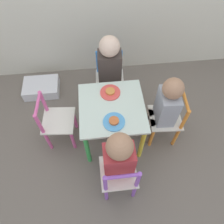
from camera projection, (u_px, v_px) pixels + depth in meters
The scene contains 12 objects.
ground_plane at pixel (112, 136), 2.05m from camera, with size 6.00×6.00×0.00m, color #6B6056.
kids_table at pixel (112, 113), 1.73m from camera, with size 0.50×0.50×0.47m.
chair_purple at pixel (119, 176), 1.57m from camera, with size 0.26×0.26×0.54m.
chair_blue at pixel (110, 79), 2.09m from camera, with size 0.27×0.27×0.54m.
chair_orange at pixel (167, 119), 1.84m from camera, with size 0.27×0.27×0.54m.
chair_pink at pixel (56, 122), 1.82m from camera, with size 0.28×0.28×0.54m.
child_front at pixel (119, 158), 1.44m from camera, with size 0.20×0.22×0.76m.
child_back at pixel (110, 68), 1.88m from camera, with size 0.21×0.22×0.78m.
child_right at pixel (164, 107), 1.69m from camera, with size 0.21×0.21×0.74m.
plate_front at pixel (114, 122), 1.57m from camera, with size 0.16×0.16×0.03m.
plate_back at pixel (110, 92), 1.72m from camera, with size 0.16×0.16×0.03m.
storage_bin at pixel (41, 88), 2.30m from camera, with size 0.36×0.26×0.11m.
Camera 1 is at (-0.10, -0.95, 1.83)m, focal length 35.00 mm.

